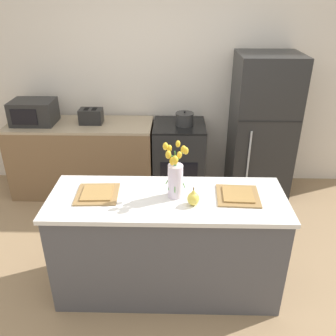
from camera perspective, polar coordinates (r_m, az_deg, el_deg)
ground_plane at (r=3.24m, az=-0.11°, el=-18.18°), size 10.00×10.00×0.00m
back_wall at (r=4.39m, az=0.55°, el=14.52°), size 5.20×0.08×2.70m
kitchen_island at (r=2.94m, az=-0.12°, el=-12.06°), size 1.80×0.66×0.89m
back_counter at (r=4.44m, az=-13.39°, el=1.57°), size 1.68×0.60×0.89m
stove_range at (r=4.30m, az=1.75°, el=1.46°), size 0.60×0.61×0.89m
refrigerator at (r=4.26m, az=14.78°, el=6.10°), size 0.68×0.67×1.68m
flower_vase at (r=2.61m, az=1.17°, el=-1.20°), size 0.18×0.18×0.42m
pear_figurine at (r=2.57m, az=4.08°, el=-4.82°), size 0.09×0.09×0.14m
plate_setting_left at (r=2.76m, az=-11.27°, el=-4.05°), size 0.33×0.33×0.02m
plate_setting_right at (r=2.74m, az=11.15°, el=-4.32°), size 0.33×0.33×0.02m
toaster at (r=4.23m, az=-12.24°, el=8.13°), size 0.28×0.18×0.17m
cooking_pot at (r=4.09m, az=2.66°, el=7.87°), size 0.21×0.21×0.17m
microwave at (r=4.40m, az=-20.74°, el=8.40°), size 0.48×0.37×0.27m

